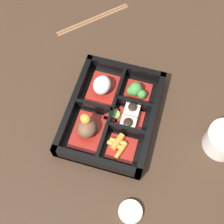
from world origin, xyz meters
TOP-DOWN VIEW (x-y plane):
  - ground_plane at (0.00, 0.00)m, footprint 3.00×3.00m
  - bento_base at (0.00, 0.00)m, footprint 0.27×0.21m
  - bento_rim at (-0.00, -0.00)m, footprint 0.27×0.21m
  - bowl_stew at (-0.06, 0.04)m, footprint 0.10×0.07m
  - bowl_rice at (0.06, 0.04)m, footprint 0.10×0.07m
  - bowl_carrots at (-0.08, -0.04)m, footprint 0.06×0.07m
  - bowl_tofu at (-0.00, -0.04)m, footprint 0.08×0.06m
  - bowl_greens at (0.07, -0.04)m, footprint 0.06×0.06m
  - bowl_pickles at (-0.00, -0.00)m, footprint 0.04×0.03m
  - tea_cup at (0.00, -0.26)m, footprint 0.09×0.09m
  - chopsticks at (0.29, 0.14)m, footprint 0.18×0.17m
  - sauce_dish at (-0.21, -0.10)m, footprint 0.05×0.05m

SIDE VIEW (x-z plane):
  - ground_plane at x=0.00m, z-range 0.00..0.00m
  - chopsticks at x=0.29m, z-range 0.00..0.01m
  - bento_base at x=0.00m, z-range 0.00..0.01m
  - sauce_dish at x=-0.21m, z-range 0.00..0.01m
  - bowl_pickles at x=0.00m, z-range 0.01..0.02m
  - bowl_carrots at x=-0.08m, z-range 0.01..0.03m
  - bento_rim at x=0.00m, z-range 0.00..0.04m
  - bowl_tofu at x=0.00m, z-range 0.01..0.04m
  - bowl_greens at x=0.07m, z-range 0.01..0.04m
  - bowl_rice at x=0.06m, z-range 0.01..0.05m
  - tea_cup at x=0.00m, z-range 0.00..0.06m
  - bowl_stew at x=-0.06m, z-range 0.00..0.06m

